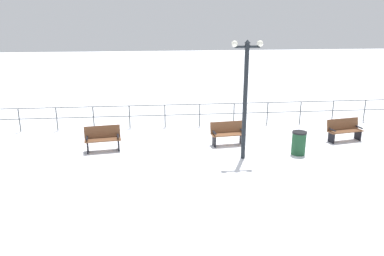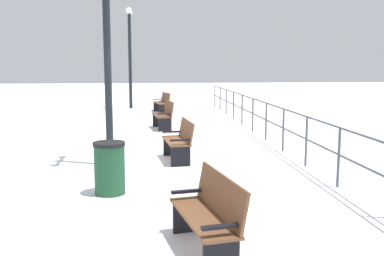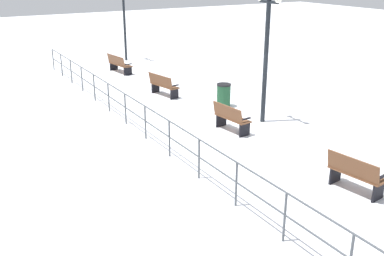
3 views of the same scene
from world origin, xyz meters
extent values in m
plane|color=white|center=(0.00, 0.00, 0.00)|extent=(80.00, 80.00, 0.00)
cube|color=brown|center=(0.09, -4.98, 0.47)|extent=(0.67, 1.43, 0.04)
cube|color=brown|center=(-0.16, -5.01, 0.72)|extent=(0.30, 1.38, 0.47)
cube|color=black|center=(0.17, -5.56, 0.23)|extent=(0.44, 0.11, 0.47)
cube|color=black|center=(0.00, -4.40, 0.23)|extent=(0.44, 0.11, 0.47)
cube|color=black|center=(0.19, -5.56, 0.59)|extent=(0.44, 0.13, 0.04)
cube|color=black|center=(0.02, -4.39, 0.59)|extent=(0.44, 0.13, 0.04)
cube|color=brown|center=(-0.09, 0.00, 0.46)|extent=(0.61, 1.41, 0.04)
cube|color=brown|center=(-0.33, -0.02, 0.71)|extent=(0.25, 1.38, 0.45)
cube|color=black|center=(-0.03, -0.58, 0.23)|extent=(0.43, 0.09, 0.46)
cube|color=black|center=(-0.15, 0.58, 0.23)|extent=(0.43, 0.09, 0.46)
cube|color=black|center=(-0.01, -0.58, 0.58)|extent=(0.43, 0.11, 0.04)
cube|color=black|center=(-0.13, 0.59, 0.58)|extent=(0.43, 0.11, 0.04)
cube|color=brown|center=(-0.08, 4.98, 0.44)|extent=(0.70, 1.56, 0.04)
cube|color=brown|center=(-0.29, 4.94, 0.69)|extent=(0.39, 1.51, 0.47)
cube|color=black|center=(0.04, 4.34, 0.22)|extent=(0.40, 0.12, 0.44)
cube|color=black|center=(-0.19, 5.62, 0.22)|extent=(0.40, 0.12, 0.44)
cube|color=black|center=(0.06, 4.34, 0.56)|extent=(0.40, 0.14, 0.04)
cube|color=black|center=(-0.18, 5.63, 0.56)|extent=(0.40, 0.14, 0.04)
cube|color=brown|center=(-0.07, 9.96, 0.42)|extent=(0.70, 1.70, 0.04)
cube|color=brown|center=(-0.31, 9.93, 0.68)|extent=(0.33, 1.65, 0.47)
cube|color=black|center=(0.03, 9.24, 0.21)|extent=(0.45, 0.11, 0.42)
cube|color=black|center=(-0.16, 10.68, 0.21)|extent=(0.45, 0.11, 0.42)
cube|color=black|center=(0.05, 9.24, 0.54)|extent=(0.45, 0.13, 0.04)
cube|color=black|center=(-0.14, 10.68, 0.54)|extent=(0.45, 0.13, 0.04)
cylinder|color=black|center=(1.39, 0.27, 2.10)|extent=(0.16, 0.16, 4.20)
cylinder|color=black|center=(1.39, 0.27, 4.08)|extent=(0.09, 0.89, 0.09)
sphere|color=white|center=(1.39, -0.17, 4.18)|extent=(0.22, 0.22, 0.22)
cylinder|color=black|center=(1.39, 12.77, 2.10)|extent=(0.13, 0.13, 4.21)
cylinder|color=#4C5156|center=(-2.86, -5.74, 0.54)|extent=(0.05, 0.05, 1.08)
cylinder|color=#4C5156|center=(-2.86, -4.10, 0.54)|extent=(0.05, 0.05, 1.08)
cylinder|color=#4C5156|center=(-2.86, -2.46, 0.54)|extent=(0.05, 0.05, 1.08)
cylinder|color=#4C5156|center=(-2.86, -0.82, 0.54)|extent=(0.05, 0.05, 1.08)
cylinder|color=#4C5156|center=(-2.86, 0.82, 0.54)|extent=(0.05, 0.05, 1.08)
cylinder|color=#4C5156|center=(-2.86, 2.46, 0.54)|extent=(0.05, 0.05, 1.08)
cylinder|color=#4C5156|center=(-2.86, 4.10, 0.54)|extent=(0.05, 0.05, 1.08)
cylinder|color=#4C5156|center=(-2.86, 5.74, 0.54)|extent=(0.05, 0.05, 1.08)
cylinder|color=#4C5156|center=(-2.86, 7.38, 0.54)|extent=(0.05, 0.05, 1.08)
cylinder|color=#4C5156|center=(-2.86, 9.02, 0.54)|extent=(0.05, 0.05, 1.08)
cylinder|color=#4C5156|center=(-2.86, 10.65, 0.54)|extent=(0.05, 0.05, 1.08)
cylinder|color=#4C5156|center=(-2.86, 12.29, 0.54)|extent=(0.05, 0.05, 1.08)
cylinder|color=#4C5156|center=(-2.86, 0.00, 1.08)|extent=(0.04, 24.59, 0.04)
cylinder|color=#4C5156|center=(-2.86, 0.00, 0.60)|extent=(0.04, 24.59, 0.04)
cylinder|color=#1E4C2D|center=(1.21, 2.47, 0.42)|extent=(0.52, 0.52, 0.84)
cylinder|color=black|center=(1.21, 2.47, 0.87)|extent=(0.55, 0.55, 0.06)
camera|label=1|loc=(14.43, -2.99, 5.22)|focal=35.77mm
camera|label=2|loc=(0.54, 9.89, 2.23)|focal=41.12mm
camera|label=3|loc=(-8.35, -11.55, 5.24)|focal=42.44mm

